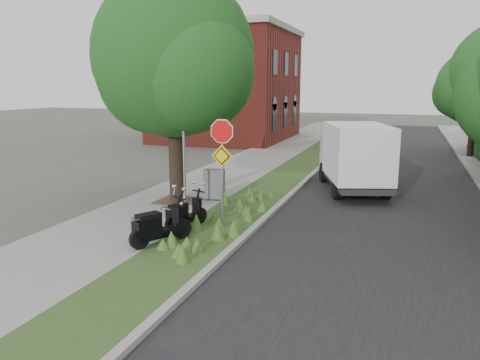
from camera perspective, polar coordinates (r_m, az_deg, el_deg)
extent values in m
plane|color=#4C5147|center=(12.77, 2.78, -7.41)|extent=(120.00, 120.00, 0.00)
cube|color=gray|center=(23.27, -0.07, 1.42)|extent=(3.50, 60.00, 0.12)
cube|color=#2A4B20|center=(22.51, 6.53, 1.00)|extent=(2.00, 60.00, 0.12)
cube|color=#9E9991|center=(22.31, 9.03, 0.85)|extent=(0.20, 60.00, 0.13)
cube|color=black|center=(21.97, 18.03, 0.09)|extent=(7.00, 60.00, 0.01)
cube|color=#9E9991|center=(22.16, 27.10, -0.36)|extent=(0.20, 60.00, 0.13)
cylinder|color=black|center=(16.29, -7.84, 5.14)|extent=(0.52, 0.52, 4.48)
sphere|color=#184818|center=(16.22, -8.11, 14.73)|extent=(5.40, 5.40, 5.40)
sphere|color=#184818|center=(17.49, -10.40, 12.20)|extent=(4.05, 4.05, 4.05)
sphere|color=#184818|center=(15.12, -5.54, 12.98)|extent=(3.78, 3.78, 3.78)
cube|color=#473828|center=(16.69, -7.63, -2.51)|extent=(1.40, 1.40, 0.01)
cylinder|color=#A5A8AD|center=(15.08, -6.85, 3.74)|extent=(0.08, 0.08, 4.00)
torus|color=#A5A8AD|center=(13.10, -9.39, -4.77)|extent=(0.05, 0.77, 0.77)
cube|color=#A5A8AD|center=(12.91, -10.11, -6.72)|extent=(0.06, 0.06, 0.04)
cube|color=#A5A8AD|center=(13.51, -8.60, -5.84)|extent=(0.06, 0.06, 0.04)
cylinder|color=#A5A8AD|center=(13.35, -2.16, 0.63)|extent=(0.07, 0.07, 3.00)
cylinder|color=red|center=(13.14, -2.25, 5.96)|extent=(0.86, 0.03, 0.86)
cylinder|color=white|center=(13.16, -2.22, 5.97)|extent=(0.94, 0.02, 0.94)
cube|color=yellow|center=(13.23, -2.22, 2.94)|extent=(0.64, 0.03, 0.64)
cube|color=maroon|center=(35.99, -1.54, 11.29)|extent=(9.00, 10.00, 8.00)
cube|color=#9E9991|center=(36.21, -1.57, 17.79)|extent=(9.40, 10.40, 0.40)
sphere|color=#184818|center=(22.35, 26.70, 10.11)|extent=(3.15, 3.15, 3.15)
cylinder|color=black|center=(29.86, 26.51, 6.09)|extent=(0.36, 0.36, 3.64)
sphere|color=#184818|center=(29.78, 26.89, 10.32)|extent=(3.80, 3.80, 3.80)
sphere|color=#184818|center=(30.26, 25.06, 9.57)|extent=(2.85, 2.85, 2.85)
cylinder|color=black|center=(13.91, -4.89, -4.31)|extent=(0.26, 0.48, 0.47)
cylinder|color=black|center=(13.15, -8.27, -5.33)|extent=(0.26, 0.48, 0.47)
cube|color=black|center=(13.49, -6.67, -4.78)|extent=(0.63, 1.09, 0.16)
cube|color=black|center=(13.21, -7.67, -4.16)|extent=(0.50, 0.66, 0.36)
cube|color=black|center=(13.18, -7.55, -3.14)|extent=(0.43, 0.60, 0.11)
cylinder|color=black|center=(12.61, -7.08, -5.88)|extent=(0.37, 0.53, 0.54)
cylinder|color=black|center=(11.97, -12.16, -7.02)|extent=(0.37, 0.53, 0.54)
cube|color=black|center=(12.24, -9.76, -6.40)|extent=(0.88, 1.21, 0.19)
cube|color=black|center=(11.99, -11.27, -5.59)|extent=(0.65, 0.77, 0.41)
cube|color=black|center=(11.94, -11.11, -4.31)|extent=(0.57, 0.69, 0.12)
cube|color=#262628|center=(19.01, 13.62, 0.08)|extent=(3.34, 5.30, 0.17)
cube|color=#B7BABC|center=(20.73, 12.61, 3.29)|extent=(2.23, 1.85, 1.50)
cube|color=white|center=(18.32, 14.13, 3.35)|extent=(3.08, 4.02, 2.06)
cube|color=#262628|center=(16.84, -3.15, -2.25)|extent=(0.88, 0.65, 0.04)
cube|color=slate|center=(16.72, -3.17, -0.53)|extent=(0.78, 0.55, 1.07)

